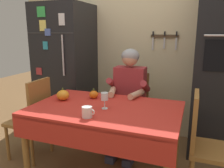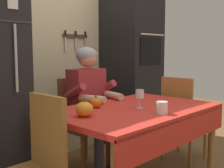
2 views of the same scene
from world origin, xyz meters
The scene contains 11 objects.
back_wall_assembly centered at (0.05, 1.35, 1.30)m, with size 3.70×0.13×2.60m.
wall_oven centered at (1.05, 1.00, 1.05)m, with size 0.60×0.64×2.10m.
dining_table centered at (0.00, 0.08, 0.66)m, with size 1.40×0.90×0.74m.
chair_behind_person centered at (0.05, 0.87, 0.51)m, with size 0.40×0.40×0.93m.
seated_person centered at (0.05, 0.68, 0.74)m, with size 0.47×0.55×1.25m.
chair_left_side centered at (-0.90, 0.15, 0.51)m, with size 0.40×0.40×0.93m.
chair_right_side centered at (0.90, 0.18, 0.51)m, with size 0.40×0.40×0.93m.
coffee_mug centered at (-0.04, -0.20, 0.79)m, with size 0.11×0.09×0.09m.
wine_glass centered at (0.01, 0.05, 0.85)m, with size 0.07×0.07×0.15m.
pumpkin_large centered at (-0.50, 0.15, 0.79)m, with size 0.13×0.13×0.13m.
pumpkin_medium centered at (-0.22, 0.32, 0.78)m, with size 0.10×0.10×0.11m.
Camera 2 is at (-1.81, -1.38, 1.20)m, focal length 45.98 mm.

